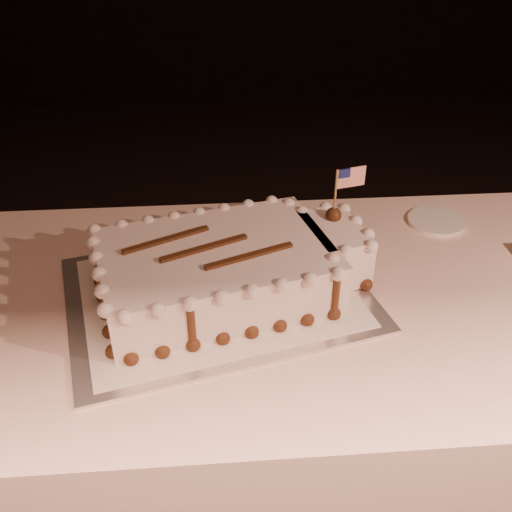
{
  "coord_description": "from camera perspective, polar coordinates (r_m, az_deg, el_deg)",
  "views": [
    {
      "loc": [
        -0.29,
        -0.33,
        1.47
      ],
      "look_at": [
        -0.22,
        0.61,
        0.84
      ],
      "focal_mm": 40.0,
      "sensor_mm": 36.0,
      "label": 1
    }
  ],
  "objects": [
    {
      "name": "sheet_cake",
      "position": [
        1.15,
        -2.47,
        -1.12
      ],
      "size": [
        0.59,
        0.41,
        0.22
      ],
      "color": "white",
      "rests_on": "doily"
    },
    {
      "name": "banquet_table",
      "position": [
        1.47,
        8.99,
        -15.08
      ],
      "size": [
        2.4,
        0.8,
        0.75
      ],
      "primitive_type": "cube",
      "color": "#FFD4C5",
      "rests_on": "ground"
    },
    {
      "name": "cake_board",
      "position": [
        1.18,
        -3.88,
        -3.78
      ],
      "size": [
        0.69,
        0.58,
        0.01
      ],
      "primitive_type": "cube",
      "rotation": [
        0.0,
        0.0,
        0.24
      ],
      "color": "silver",
      "rests_on": "banquet_table"
    },
    {
      "name": "side_plate",
      "position": [
        1.49,
        17.56,
        3.34
      ],
      "size": [
        0.14,
        0.14,
        0.01
      ],
      "primitive_type": "cylinder",
      "color": "white",
      "rests_on": "banquet_table"
    },
    {
      "name": "doily",
      "position": [
        1.18,
        -3.89,
        -3.58
      ],
      "size": [
        0.62,
        0.52,
        0.0
      ],
      "primitive_type": "cube",
      "rotation": [
        0.0,
        0.0,
        0.24
      ],
      "color": "white",
      "rests_on": "cake_board"
    }
  ]
}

